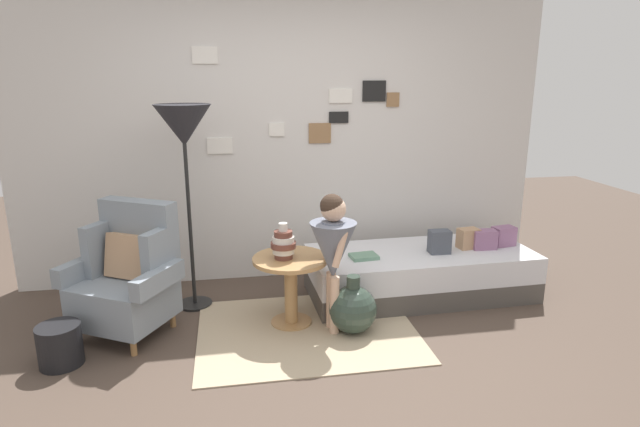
% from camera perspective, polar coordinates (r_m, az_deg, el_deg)
% --- Properties ---
extents(ground_plane, '(12.00, 12.00, 0.00)m').
position_cam_1_polar(ground_plane, '(3.38, 0.31, -18.43)').
color(ground_plane, '#4C3D33').
extents(gallery_wall, '(4.80, 0.12, 2.60)m').
position_cam_1_polar(gallery_wall, '(4.79, -3.87, 8.19)').
color(gallery_wall, silver).
rests_on(gallery_wall, ground).
extents(rug, '(1.61, 1.26, 0.01)m').
position_cam_1_polar(rug, '(4.00, -1.42, -12.69)').
color(rug, tan).
rests_on(rug, ground).
extents(armchair, '(0.90, 0.83, 0.97)m').
position_cam_1_polar(armchair, '(4.08, -20.22, -6.41)').
color(armchair, '#9E7042').
rests_on(armchair, ground).
extents(daybed, '(1.92, 0.86, 0.40)m').
position_cam_1_polar(daybed, '(4.62, 10.88, -6.39)').
color(daybed, '#4C4742').
rests_on(daybed, ground).
extents(pillow_head, '(0.21, 0.15, 0.17)m').
position_cam_1_polar(pillow_head, '(4.87, 19.46, -2.35)').
color(pillow_head, gray).
rests_on(pillow_head, daybed).
extents(pillow_mid, '(0.21, 0.14, 0.17)m').
position_cam_1_polar(pillow_mid, '(4.73, 17.52, -2.72)').
color(pillow_mid, gray).
rests_on(pillow_mid, daybed).
extents(pillow_back, '(0.19, 0.14, 0.17)m').
position_cam_1_polar(pillow_back, '(4.70, 15.92, -2.64)').
color(pillow_back, tan).
rests_on(pillow_back, daybed).
extents(pillow_extra, '(0.18, 0.13, 0.20)m').
position_cam_1_polar(pillow_extra, '(4.51, 12.95, -3.03)').
color(pillow_extra, '#474C56').
rests_on(pillow_extra, daybed).
extents(side_table, '(0.57, 0.57, 0.54)m').
position_cam_1_polar(side_table, '(3.96, -3.22, -6.90)').
color(side_table, tan).
rests_on(side_table, ground).
extents(vase_striped, '(0.19, 0.19, 0.27)m').
position_cam_1_polar(vase_striped, '(3.86, -4.04, -3.34)').
color(vase_striped, brown).
rests_on(vase_striped, side_table).
extents(floor_lamp, '(0.44, 0.44, 1.65)m').
position_cam_1_polar(floor_lamp, '(4.16, -14.70, 8.61)').
color(floor_lamp, black).
rests_on(floor_lamp, ground).
extents(person_child, '(0.34, 0.34, 1.05)m').
position_cam_1_polar(person_child, '(3.75, 1.44, -3.60)').
color(person_child, '#D8AD8E').
rests_on(person_child, ground).
extents(book_on_daybed, '(0.24, 0.18, 0.03)m').
position_cam_1_polar(book_on_daybed, '(4.31, 4.82, -4.70)').
color(book_on_daybed, gray).
rests_on(book_on_daybed, daybed).
extents(demijohn_near, '(0.36, 0.36, 0.44)m').
position_cam_1_polar(demijohn_near, '(3.92, 3.62, -10.39)').
color(demijohn_near, '#2D3D33').
rests_on(demijohn_near, ground).
extents(magazine_basket, '(0.28, 0.28, 0.28)m').
position_cam_1_polar(magazine_basket, '(3.92, -26.59, -12.76)').
color(magazine_basket, black).
rests_on(magazine_basket, ground).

